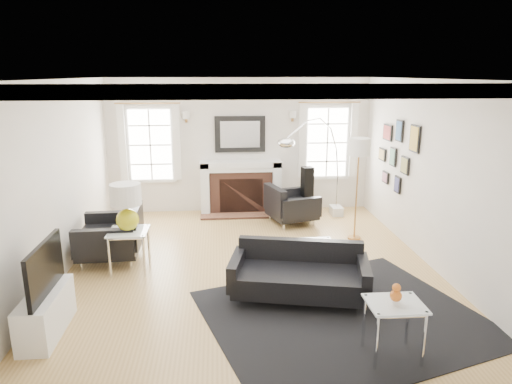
{
  "coord_description": "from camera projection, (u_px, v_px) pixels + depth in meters",
  "views": [
    {
      "loc": [
        -0.48,
        -6.52,
        2.87
      ],
      "look_at": [
        0.11,
        0.3,
        1.09
      ],
      "focal_mm": 32.0,
      "sensor_mm": 36.0,
      "label": 1
    }
  ],
  "objects": [
    {
      "name": "floor",
      "position": [
        251.0,
        265.0,
        7.05
      ],
      "size": [
        6.0,
        6.0,
        0.0
      ],
      "primitive_type": "plane",
      "color": "#AC8448",
      "rests_on": "ground"
    },
    {
      "name": "back_wall",
      "position": [
        240.0,
        146.0,
        9.59
      ],
      "size": [
        5.5,
        0.04,
        2.8
      ],
      "primitive_type": "cube",
      "color": "beige",
      "rests_on": "floor"
    },
    {
      "name": "front_wall",
      "position": [
        277.0,
        256.0,
        3.81
      ],
      "size": [
        5.5,
        0.04,
        2.8
      ],
      "primitive_type": "cube",
      "color": "beige",
      "rests_on": "floor"
    },
    {
      "name": "left_wall",
      "position": [
        58.0,
        181.0,
        6.47
      ],
      "size": [
        0.04,
        6.0,
        2.8
      ],
      "primitive_type": "cube",
      "color": "beige",
      "rests_on": "floor"
    },
    {
      "name": "right_wall",
      "position": [
        431.0,
        174.0,
        6.93
      ],
      "size": [
        0.04,
        6.0,
        2.8
      ],
      "primitive_type": "cube",
      "color": "beige",
      "rests_on": "floor"
    },
    {
      "name": "ceiling",
      "position": [
        250.0,
        79.0,
        6.35
      ],
      "size": [
        5.5,
        6.0,
        0.02
      ],
      "primitive_type": "cube",
      "color": "white",
      "rests_on": "back_wall"
    },
    {
      "name": "crown_molding",
      "position": [
        250.0,
        83.0,
        6.36
      ],
      "size": [
        5.5,
        6.0,
        0.12
      ],
      "primitive_type": "cube",
      "color": "white",
      "rests_on": "back_wall"
    },
    {
      "name": "fireplace",
      "position": [
        241.0,
        188.0,
        9.61
      ],
      "size": [
        1.7,
        0.69,
        1.11
      ],
      "color": "white",
      "rests_on": "floor"
    },
    {
      "name": "mantel_mirror",
      "position": [
        240.0,
        134.0,
        9.48
      ],
      "size": [
        1.05,
        0.07,
        0.75
      ],
      "color": "black",
      "rests_on": "back_wall"
    },
    {
      "name": "window_left",
      "position": [
        150.0,
        145.0,
        9.37
      ],
      "size": [
        1.24,
        0.15,
        1.62
      ],
      "color": "white",
      "rests_on": "back_wall"
    },
    {
      "name": "window_right",
      "position": [
        327.0,
        142.0,
        9.68
      ],
      "size": [
        1.24,
        0.15,
        1.62
      ],
      "color": "white",
      "rests_on": "back_wall"
    },
    {
      "name": "gallery_wall",
      "position": [
        397.0,
        151.0,
        8.14
      ],
      "size": [
        0.04,
        1.73,
        1.29
      ],
      "color": "black",
      "rests_on": "right_wall"
    },
    {
      "name": "tv_unit",
      "position": [
        46.0,
        307.0,
        5.13
      ],
      "size": [
        0.35,
        1.0,
        1.09
      ],
      "color": "white",
      "rests_on": "floor"
    },
    {
      "name": "area_rug",
      "position": [
        343.0,
        317.0,
        5.55
      ],
      "size": [
        3.8,
        3.45,
        0.01
      ],
      "primitive_type": "cube",
      "rotation": [
        0.0,
        0.0,
        0.3
      ],
      "color": "black",
      "rests_on": "floor"
    },
    {
      "name": "sofa",
      "position": [
        299.0,
        275.0,
        5.98
      ],
      "size": [
        1.9,
        1.17,
        0.58
      ],
      "color": "black",
      "rests_on": "floor"
    },
    {
      "name": "armchair_left",
      "position": [
        114.0,
        237.0,
        7.16
      ],
      "size": [
        0.97,
        1.07,
        0.7
      ],
      "color": "black",
      "rests_on": "floor"
    },
    {
      "name": "armchair_right",
      "position": [
        289.0,
        206.0,
        8.95
      ],
      "size": [
        1.06,
        1.13,
        0.63
      ],
      "color": "black",
      "rests_on": "floor"
    },
    {
      "name": "coffee_table",
      "position": [
        308.0,
        250.0,
        6.71
      ],
      "size": [
        0.88,
        0.88,
        0.39
      ],
      "color": "silver",
      "rests_on": "floor"
    },
    {
      "name": "side_table_left",
      "position": [
        129.0,
        238.0,
        6.76
      ],
      "size": [
        0.57,
        0.57,
        0.63
      ],
      "color": "silver",
      "rests_on": "floor"
    },
    {
      "name": "nesting_table",
      "position": [
        394.0,
        314.0,
        4.65
      ],
      "size": [
        0.56,
        0.47,
        0.62
      ],
      "color": "silver",
      "rests_on": "floor"
    },
    {
      "name": "gourd_lamp",
      "position": [
        126.0,
        204.0,
        6.63
      ],
      "size": [
        0.44,
        0.44,
        0.71
      ],
      "color": "gold",
      "rests_on": "side_table_left"
    },
    {
      "name": "orange_vase",
      "position": [
        396.0,
        294.0,
        4.59
      ],
      "size": [
        0.12,
        0.12,
        0.19
      ],
      "color": "#CE621A",
      "rests_on": "nesting_table"
    },
    {
      "name": "arc_floor_lamp",
      "position": [
        314.0,
        166.0,
        8.72
      ],
      "size": [
        1.51,
        1.4,
        2.14
      ],
      "color": "white",
      "rests_on": "floor"
    },
    {
      "name": "stick_floor_lamp",
      "position": [
        359.0,
        152.0,
        7.79
      ],
      "size": [
        0.37,
        0.37,
        1.81
      ],
      "color": "#AB783B",
      "rests_on": "floor"
    },
    {
      "name": "speaker_tower",
      "position": [
        307.0,
        192.0,
        9.31
      ],
      "size": [
        0.25,
        0.25,
        1.05
      ],
      "primitive_type": "cube",
      "rotation": [
        0.0,
        0.0,
        0.21
      ],
      "color": "black",
      "rests_on": "floor"
    }
  ]
}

